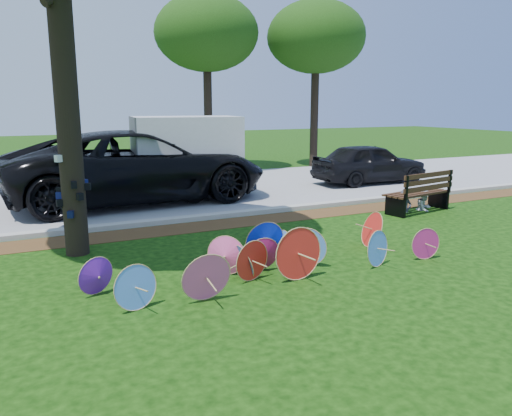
{
  "coord_description": "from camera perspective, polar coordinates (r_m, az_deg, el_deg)",
  "views": [
    {
      "loc": [
        -3.59,
        -6.45,
        2.86
      ],
      "look_at": [
        0.5,
        2.0,
        0.9
      ],
      "focal_mm": 35.0,
      "sensor_mm": 36.0,
      "label": 1
    }
  ],
  "objects": [
    {
      "name": "ground",
      "position": [
        7.92,
        3.09,
        -9.4
      ],
      "size": [
        90.0,
        90.0,
        0.0
      ],
      "primitive_type": "plane",
      "color": "black",
      "rests_on": "ground"
    },
    {
      "name": "mulch_strip",
      "position": [
        11.87,
        -7.45,
        -2.23
      ],
      "size": [
        90.0,
        1.0,
        0.01
      ],
      "primitive_type": "cube",
      "color": "#472D16",
      "rests_on": "ground"
    },
    {
      "name": "curb",
      "position": [
        12.51,
        -8.48,
        -1.28
      ],
      "size": [
        90.0,
        0.3,
        0.12
      ],
      "primitive_type": "cube",
      "color": "#B7B5AD",
      "rests_on": "ground"
    },
    {
      "name": "street",
      "position": [
        16.45,
        -12.83,
        1.5
      ],
      "size": [
        90.0,
        8.0,
        0.01
      ],
      "primitive_type": "cube",
      "color": "gray",
      "rests_on": "ground"
    },
    {
      "name": "parasol_pile",
      "position": [
        8.57,
        2.43,
        -5.16
      ],
      "size": [
        6.42,
        1.81,
        0.91
      ],
      "color": "#528DF0",
      "rests_on": "ground"
    },
    {
      "name": "black_van",
      "position": [
        15.18,
        -13.24,
        4.65
      ],
      "size": [
        7.79,
        3.93,
        2.11
      ],
      "primitive_type": "imported",
      "rotation": [
        0.0,
        0.0,
        1.63
      ],
      "color": "black",
      "rests_on": "ground"
    },
    {
      "name": "dark_pickup",
      "position": [
        18.81,
        12.85,
        5.0
      ],
      "size": [
        4.35,
        1.85,
        1.47
      ],
      "primitive_type": "imported",
      "rotation": [
        0.0,
        0.0,
        1.54
      ],
      "color": "black",
      "rests_on": "ground"
    },
    {
      "name": "cargo_trailer",
      "position": [
        15.58,
        -7.93,
        6.29
      ],
      "size": [
        3.36,
        2.36,
        2.79
      ],
      "primitive_type": "cube",
      "rotation": [
        0.0,
        0.0,
        -0.12
      ],
      "color": "silver",
      "rests_on": "ground"
    },
    {
      "name": "park_bench",
      "position": [
        14.13,
        17.89,
        1.78
      ],
      "size": [
        2.19,
        1.14,
        1.09
      ],
      "primitive_type": null,
      "rotation": [
        0.0,
        0.0,
        0.17
      ],
      "color": "black",
      "rests_on": "ground"
    },
    {
      "name": "person_left",
      "position": [
        13.92,
        16.71,
        1.87
      ],
      "size": [
        0.46,
        0.33,
        1.17
      ],
      "primitive_type": "imported",
      "rotation": [
        0.0,
        0.0,
        -0.12
      ],
      "color": "#3D4254",
      "rests_on": "ground"
    },
    {
      "name": "person_right",
      "position": [
        14.4,
        18.77,
        1.96
      ],
      "size": [
        0.62,
        0.53,
        1.12
      ],
      "primitive_type": "imported",
      "rotation": [
        0.0,
        0.0,
        0.22
      ],
      "color": "silver",
      "rests_on": "ground"
    },
    {
      "name": "bg_trees",
      "position": [
        21.43,
        -11.05,
        19.37
      ],
      "size": [
        20.44,
        5.47,
        7.4
      ],
      "color": "black",
      "rests_on": "ground"
    }
  ]
}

